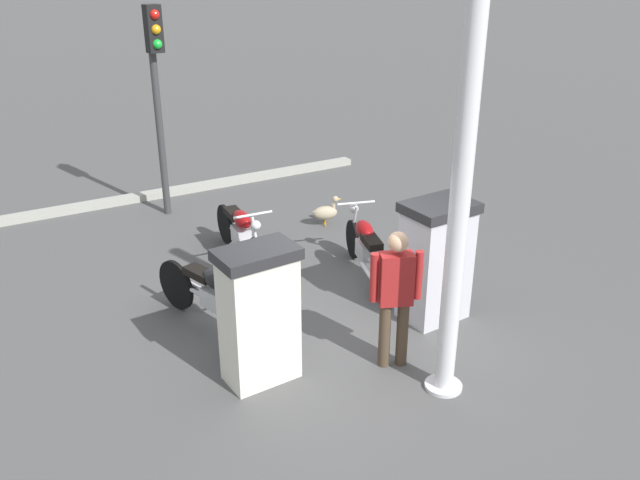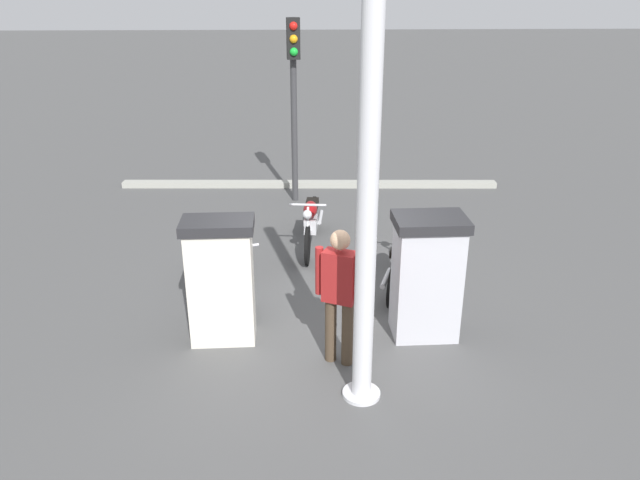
% 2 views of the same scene
% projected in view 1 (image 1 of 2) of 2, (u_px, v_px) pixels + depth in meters
% --- Properties ---
extents(ground_plane, '(120.00, 120.00, 0.00)m').
position_uv_depth(ground_plane, '(339.00, 333.00, 8.17)').
color(ground_plane, '#4C4C4C').
extents(fuel_pump_near, '(0.67, 0.85, 1.54)m').
position_uv_depth(fuel_pump_near, '(435.00, 260.00, 8.22)').
color(fuel_pump_near, silver).
rests_on(fuel_pump_near, ground).
extents(fuel_pump_far, '(0.57, 0.83, 1.54)m').
position_uv_depth(fuel_pump_far, '(259.00, 315.00, 7.02)').
color(fuel_pump_far, silver).
rests_on(fuel_pump_far, ground).
extents(motorcycle_near_pump, '(1.85, 0.85, 0.93)m').
position_uv_depth(motorcycle_near_pump, '(366.00, 246.00, 9.39)').
color(motorcycle_near_pump, black).
rests_on(motorcycle_near_pump, ground).
extents(motorcycle_far_pump, '(2.12, 0.72, 0.97)m').
position_uv_depth(motorcycle_far_pump, '(214.00, 294.00, 8.04)').
color(motorcycle_far_pump, black).
rests_on(motorcycle_far_pump, ground).
extents(motorcycle_extra, '(2.02, 0.59, 0.95)m').
position_uv_depth(motorcycle_extra, '(241.00, 231.00, 9.84)').
color(motorcycle_extra, black).
rests_on(motorcycle_extra, ground).
extents(attendant_person, '(0.34, 0.55, 1.62)m').
position_uv_depth(attendant_person, '(396.00, 292.00, 7.19)').
color(attendant_person, '#473828').
rests_on(attendant_person, ground).
extents(wandering_duck, '(0.33, 0.50, 0.51)m').
position_uv_depth(wandering_duck, '(326.00, 212.00, 11.17)').
color(wandering_duck, tan).
rests_on(wandering_duck, ground).
extents(roadside_traffic_light, '(0.38, 0.25, 3.48)m').
position_uv_depth(roadside_traffic_light, '(156.00, 76.00, 10.77)').
color(roadside_traffic_light, '#38383A').
rests_on(roadside_traffic_light, ground).
extents(canopy_support_pole, '(0.40, 0.40, 4.30)m').
position_uv_depth(canopy_support_pole, '(459.00, 206.00, 6.33)').
color(canopy_support_pole, silver).
rests_on(canopy_support_pole, ground).
extents(road_edge_kerb, '(0.63, 8.02, 0.12)m').
position_uv_depth(road_edge_kerb, '(167.00, 192.00, 12.58)').
color(road_edge_kerb, '#9E9E93').
rests_on(road_edge_kerb, ground).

